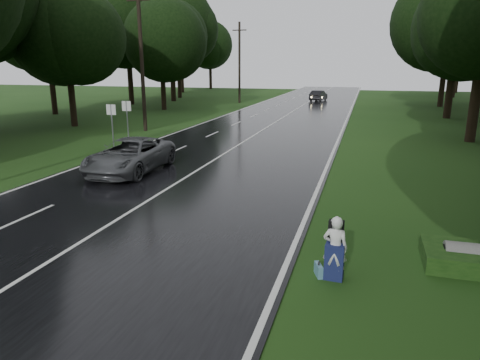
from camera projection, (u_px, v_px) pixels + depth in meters
The scene contains 18 objects.
ground at pixel (65, 253), 11.56m from camera, with size 160.00×160.00×0.00m, color #1E3F12.
road at pixel (253, 136), 30.11m from camera, with size 12.00×140.00×0.04m, color black.
lane_center at pixel (253, 136), 30.10m from camera, with size 0.12×140.00×0.01m, color silver.
grey_car at pixel (130, 155), 19.97m from camera, with size 2.53×5.48×1.52m, color #4B4E50.
far_car at pixel (318, 96), 58.99m from camera, with size 1.47×4.21×1.39m, color black.
hitchhiker at pixel (335, 250), 10.00m from camera, with size 0.59×0.53×1.56m.
suitcase at pixel (318, 270), 10.29m from camera, with size 0.12×0.41×0.29m, color teal.
culvert at pixel (469, 266), 10.79m from camera, with size 0.61×0.61×1.22m, color slate.
utility_pole_mid at pixel (146, 131), 32.77m from camera, with size 1.80×0.28×10.26m, color black, non-canonical shape.
utility_pole_far at pixel (239, 103), 56.39m from camera, with size 1.80×0.28×9.98m, color black, non-canonical shape.
road_sign_a at pixel (114, 147), 26.42m from camera, with size 0.61×0.10×2.56m, color white, non-canonical shape.
road_sign_b at pixel (129, 142), 28.06m from camera, with size 0.63×0.10×2.62m, color white, non-canonical shape.
tree_left_d at pixel (75, 126), 35.22m from camera, with size 7.91×7.91×12.36m, color black, non-canonical shape.
tree_left_e at pixel (164, 110), 47.93m from camera, with size 7.75×7.75×12.10m, color black, non-canonical shape.
tree_left_f at pixel (174, 101), 59.21m from camera, with size 9.29×9.29×14.51m, color black, non-canonical shape.
tree_right_d at pixel (469, 142), 28.18m from camera, with size 9.25×9.25×14.45m, color black, non-canonical shape.
tree_right_e at pixel (446, 118), 40.45m from camera, with size 8.65×8.65×13.51m, color black, non-canonical shape.
tree_right_f at pixel (440, 107), 51.47m from camera, with size 10.16×10.16×15.88m, color black, non-canonical shape.
Camera 1 is at (7.44, -8.94, 4.88)m, focal length 32.44 mm.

